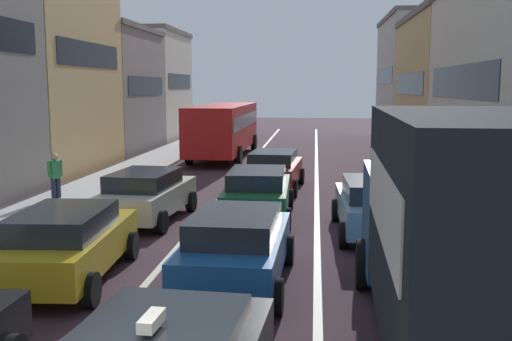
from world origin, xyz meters
The scene contains 12 objects.
sidewalk_left centered at (-6.70, 20.00, 0.07)m, with size 2.60×64.00×0.14m, color #B9B9B9.
lane_stripe_left centered at (-1.70, 20.00, 0.01)m, with size 0.16×60.00×0.01m, color silver.
lane_stripe_right centered at (1.70, 20.00, 0.01)m, with size 0.16×60.00×0.01m, color silver.
removalist_box_truck centered at (3.69, 4.25, 1.97)m, with size 2.90×7.77×3.58m.
sedan_centre_lane_second centered at (0.11, 7.16, 0.80)m, with size 2.14×4.34×1.49m.
wagon_left_lane_second centered at (-3.33, 7.07, 0.80)m, with size 2.28×4.41×1.49m.
hatchback_centre_lane_third centered at (-0.06, 13.06, 0.80)m, with size 2.13×4.33×1.49m.
sedan_left_lane_third centered at (-3.25, 12.42, 0.80)m, with size 2.28×4.40×1.49m.
coupe_centre_lane_fourth centered at (0.07, 18.06, 0.80)m, with size 2.28×4.40×1.49m.
sedan_right_lane_behind_truck centered at (3.21, 11.51, 0.80)m, with size 2.17×4.35×1.49m.
bus_mid_queue_primary centered at (-3.40, 28.02, 1.76)m, with size 2.85×10.52×2.90m.
pedestrian_mid_sidewalk centered at (-7.13, 14.91, 0.95)m, with size 0.35×0.46×1.66m.
Camera 1 is at (1.61, -3.94, 3.90)m, focal length 41.18 mm.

